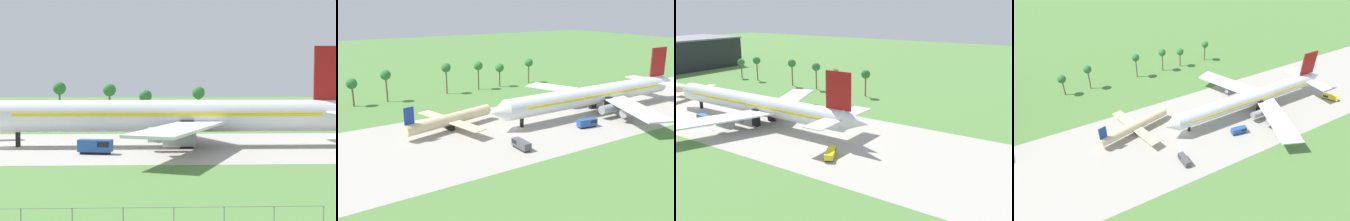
# 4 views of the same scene
# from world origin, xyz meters

# --- Properties ---
(ground_plane) EXTENTS (600.00, 600.00, 0.00)m
(ground_plane) POSITION_xyz_m (0.00, 0.00, 0.00)
(ground_plane) COLOR #517F3D
(taxiway_strip) EXTENTS (320.00, 44.00, 0.02)m
(taxiway_strip) POSITION_xyz_m (0.00, 0.00, 0.01)
(taxiway_strip) COLOR #A8A399
(taxiway_strip) RESTS_ON ground_plane
(jet_airliner) EXTENTS (77.74, 57.87, 18.61)m
(jet_airliner) POSITION_xyz_m (31.24, -0.26, 5.57)
(jet_airliner) COLOR white
(jet_airliner) RESTS_ON ground_plane
(regional_aircraft) EXTENTS (27.73, 25.17, 8.83)m
(regional_aircraft) POSITION_xyz_m (-15.82, 8.52, 2.91)
(regional_aircraft) COLOR beige
(regional_aircraft) RESTS_ON ground_plane
(baggage_tug) EXTENTS (5.88, 2.87, 2.41)m
(baggage_tug) POSITION_xyz_m (17.35, -10.26, 1.30)
(baggage_tug) COLOR black
(baggage_tug) RESTS_ON ground_plane
(catering_van) EXTENTS (2.10, 5.66, 2.10)m
(catering_van) POSITION_xyz_m (-7.59, -13.36, 1.15)
(catering_van) COLOR black
(catering_van) RESTS_ON ground_plane
(palm_tree_row) EXTENTS (76.06, 3.60, 11.93)m
(palm_tree_row) POSITION_xyz_m (4.57, 48.24, 8.76)
(palm_tree_row) COLOR brown
(palm_tree_row) RESTS_ON ground_plane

